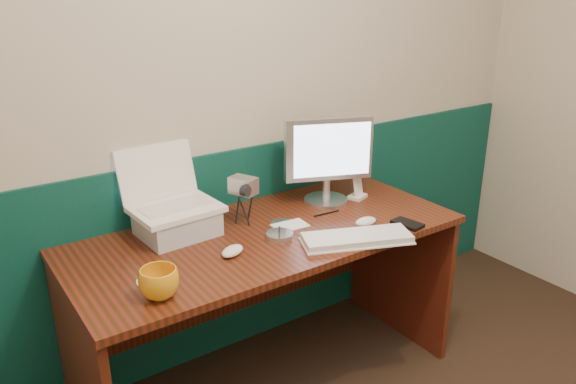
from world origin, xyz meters
TOP-DOWN VIEW (x-y plane):
  - back_wall at (0.00, 1.75)m, footprint 3.50×0.04m
  - wainscot at (0.00, 1.74)m, footprint 3.48×0.02m
  - desk at (-0.13, 1.38)m, footprint 1.60×0.70m
  - laptop_riser at (-0.44, 1.56)m, footprint 0.30×0.26m
  - laptop at (-0.44, 1.56)m, footprint 0.34×0.27m
  - monitor at (0.27, 1.50)m, footprint 0.41×0.25m
  - keyboard at (0.11, 1.10)m, footprint 0.45×0.29m
  - mouse_right at (0.24, 1.20)m, footprint 0.10×0.06m
  - mouse_left at (-0.35, 1.28)m, footprint 0.12×0.10m
  - mug at (-0.69, 1.15)m, footprint 0.14×0.14m
  - camcorder at (-0.16, 1.51)m, footprint 0.12×0.14m
  - cd_spindle at (-0.12, 1.30)m, footprint 0.11×0.11m
  - cd_loose_a at (-0.66, 1.27)m, footprint 0.12×0.12m
  - cd_loose_b at (-0.03, 1.41)m, footprint 0.11×0.11m
  - pen at (0.18, 1.39)m, footprint 0.13×0.02m
  - papers at (-0.02, 1.38)m, footprint 0.15×0.11m
  - dock at (0.42, 1.46)m, footprint 0.10×0.09m
  - music_player at (0.42, 1.46)m, footprint 0.06×0.05m
  - pda at (0.38, 1.10)m, footprint 0.09×0.14m

SIDE VIEW (x-z plane):
  - desk at x=-0.13m, z-range 0.00..0.75m
  - wainscot at x=0.00m, z-range 0.00..1.00m
  - cd_loose_b at x=-0.03m, z-range 0.75..0.75m
  - cd_loose_a at x=-0.66m, z-range 0.75..0.75m
  - papers at x=-0.02m, z-range 0.75..0.75m
  - pen at x=0.18m, z-range 0.75..0.76m
  - pda at x=0.38m, z-range 0.75..0.76m
  - dock at x=0.42m, z-range 0.75..0.77m
  - cd_spindle at x=-0.12m, z-range 0.75..0.77m
  - keyboard at x=0.11m, z-range 0.75..0.77m
  - mouse_right at x=0.24m, z-range 0.75..0.78m
  - mouse_left at x=-0.35m, z-range 0.75..0.78m
  - laptop_riser at x=-0.44m, z-range 0.75..0.85m
  - mug at x=-0.69m, z-range 0.75..0.85m
  - music_player at x=0.42m, z-range 0.77..0.87m
  - camcorder at x=-0.16m, z-range 0.75..0.93m
  - monitor at x=0.27m, z-range 0.75..1.14m
  - laptop at x=-0.44m, z-range 0.85..1.12m
  - back_wall at x=0.00m, z-range 0.00..2.50m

